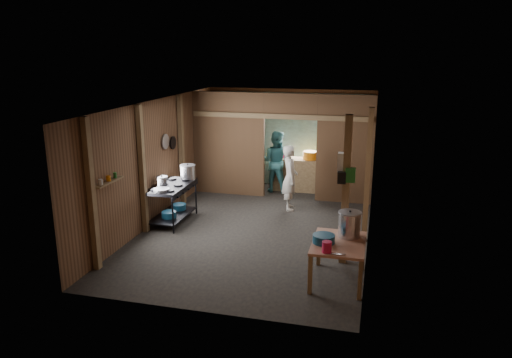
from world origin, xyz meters
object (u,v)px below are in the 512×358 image
(gas_range, at_px, (172,204))
(pink_bucket, at_px, (327,247))
(prep_table, at_px, (338,262))
(stock_pot, at_px, (349,225))
(yellow_tub, at_px, (310,155))
(stove_pot_large, at_px, (188,172))
(cook, at_px, (290,178))

(gas_range, distance_m, pink_bucket, 4.29)
(gas_range, height_order, prep_table, gas_range)
(gas_range, distance_m, stock_pot, 4.21)
(stock_pot, bearing_deg, pink_bucket, -111.17)
(prep_table, distance_m, yellow_tub, 5.19)
(gas_range, distance_m, yellow_tub, 4.03)
(stove_pot_large, relative_size, stock_pot, 0.78)
(gas_range, relative_size, pink_bucket, 8.09)
(stove_pot_large, relative_size, yellow_tub, 0.91)
(stove_pot_large, bearing_deg, cook, 23.89)
(gas_range, relative_size, stove_pot_large, 4.06)
(stock_pot, height_order, yellow_tub, stock_pot)
(stock_pot, xyz_separation_m, yellow_tub, (-1.32, 4.73, 0.08))
(gas_range, distance_m, prep_table, 4.18)
(stove_pot_large, bearing_deg, stock_pot, -30.75)
(cook, bearing_deg, stove_pot_large, 98.98)
(yellow_tub, bearing_deg, gas_range, -129.24)
(stock_pot, relative_size, pink_bucket, 2.56)
(stock_pot, bearing_deg, gas_range, 156.84)
(cook, bearing_deg, gas_range, 107.96)
(yellow_tub, height_order, cook, cook)
(stock_pot, height_order, pink_bucket, stock_pot)
(stock_pot, bearing_deg, yellow_tub, 105.60)
(stove_pot_large, xyz_separation_m, yellow_tub, (2.35, 2.55, -0.02))
(stove_pot_large, bearing_deg, pink_bucket, -40.61)
(stock_pot, bearing_deg, prep_table, -116.24)
(prep_table, height_order, cook, cook)
(stock_pot, bearing_deg, stove_pot_large, 149.25)
(prep_table, relative_size, stock_pot, 2.57)
(gas_range, height_order, cook, cook)
(gas_range, xyz_separation_m, stove_pot_large, (0.17, 0.54, 0.57))
(prep_table, height_order, stove_pot_large, stove_pot_large)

